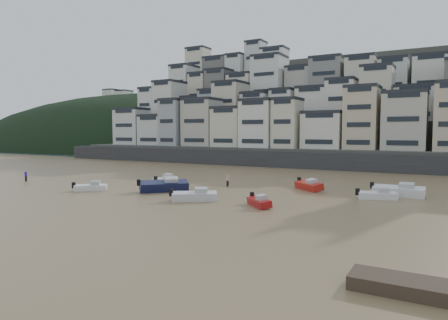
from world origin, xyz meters
The scene contains 14 objects.
sea_strip centered at (-110.00, 145.00, 0.01)m, with size 340.00×340.00×0.00m, color #4E5E6F.
harbor_wall centered at (10.00, 65.00, 1.75)m, with size 140.00×3.00×3.50m, color #38383A.
hillside centered at (14.73, 104.84, 13.01)m, with size 141.04×66.00×50.00m.
headland centered at (-95.00, 135.00, 0.02)m, with size 216.00×135.00×53.33m.
boat_f centered at (-1.39, 31.44, 0.68)m, with size 5.00×1.64×1.36m, color silver, non-canonical shape.
boat_j centered at (-5.04, 20.11, 0.62)m, with size 4.53×1.48×1.24m, color white, non-canonical shape.
boat_e centered at (19.94, 35.15, 0.75)m, with size 5.48×1.79×1.49m, color #AF1D15, non-canonical shape.
boat_b centered at (19.02, 21.07, 0.60)m, with size 4.37×1.43×1.19m, color #A01314, non-canonical shape.
boat_d centered at (29.20, 31.74, 0.65)m, with size 4.74×1.55×1.29m, color white, non-canonical shape.
boat_g centered at (31.11, 35.08, 0.88)m, with size 6.43×2.10×1.75m, color silver, non-canonical shape.
boat_c centered at (3.86, 24.37, 0.94)m, with size 6.89×2.25×1.88m, color #13183D, non-canonical shape.
boat_a centered at (11.30, 20.41, 0.76)m, with size 5.54×1.81×1.51m, color silver, non-canonical shape.
person_blue centered at (-21.85, 22.21, 0.87)m, with size 0.44×0.44×1.74m, color #3A19C2, non-canonical shape.
person_pink centered at (8.75, 32.78, 0.87)m, with size 0.44×0.44×1.74m, color #CB9E8F, non-canonical shape.
Camera 1 is at (36.23, -16.92, 7.90)m, focal length 32.00 mm.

